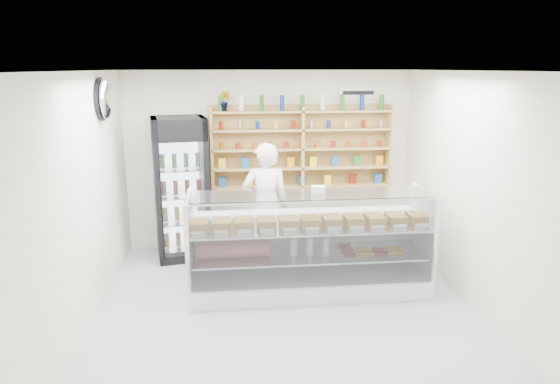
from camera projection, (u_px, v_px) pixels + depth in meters
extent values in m
plane|color=#BBBCC0|center=(288.00, 314.00, 5.90)|extent=(5.00, 5.00, 0.00)
plane|color=white|center=(289.00, 71.00, 5.22)|extent=(5.00, 5.00, 0.00)
plane|color=silver|center=(269.00, 160.00, 7.97)|extent=(4.50, 0.00, 4.50)
plane|color=silver|center=(338.00, 301.00, 3.15)|extent=(4.50, 0.00, 4.50)
plane|color=silver|center=(80.00, 206.00, 5.32)|extent=(0.00, 5.00, 5.00)
plane|color=silver|center=(481.00, 195.00, 5.79)|extent=(0.00, 5.00, 5.00)
cube|color=white|center=(308.00, 282.00, 6.48)|extent=(3.04, 0.86, 0.25)
cube|color=white|center=(304.00, 239.00, 6.76)|extent=(3.04, 0.05, 0.64)
cube|color=silver|center=(309.00, 254.00, 6.39)|extent=(2.92, 0.76, 0.02)
cube|color=silver|center=(309.00, 226.00, 6.29)|extent=(2.98, 0.79, 0.02)
cube|color=silver|center=(315.00, 245.00, 5.92)|extent=(2.98, 0.12, 1.06)
cube|color=silver|center=(310.00, 194.00, 6.14)|extent=(2.98, 0.60, 0.01)
imported|color=silver|center=(266.00, 205.00, 7.15)|extent=(0.68, 0.47, 1.83)
cube|color=black|center=(181.00, 188.00, 7.50)|extent=(0.88, 0.87, 2.14)
cube|color=#29053C|center=(172.00, 131.00, 6.93)|extent=(0.75, 0.16, 0.30)
cube|color=silver|center=(175.00, 201.00, 7.16)|extent=(0.64, 0.12, 1.69)
cube|color=tan|center=(212.00, 151.00, 7.68)|extent=(0.04, 0.28, 1.33)
cube|color=tan|center=(302.00, 149.00, 7.82)|extent=(0.04, 0.28, 1.33)
cube|color=tan|center=(389.00, 148.00, 7.97)|extent=(0.04, 0.28, 1.33)
cube|color=tan|center=(302.00, 186.00, 7.96)|extent=(2.80, 0.28, 0.03)
cube|color=tan|center=(302.00, 167.00, 7.89)|extent=(2.80, 0.28, 0.03)
cube|color=tan|center=(302.00, 149.00, 7.82)|extent=(2.80, 0.28, 0.03)
cube|color=tan|center=(302.00, 129.00, 7.74)|extent=(2.80, 0.28, 0.03)
cube|color=tan|center=(302.00, 111.00, 7.68)|extent=(2.80, 0.28, 0.03)
imported|color=#1E6626|center=(224.00, 101.00, 7.51)|extent=(0.21, 0.19, 0.30)
ellipsoid|color=silver|center=(105.00, 99.00, 6.24)|extent=(0.15, 0.50, 0.50)
cube|color=white|center=(358.00, 93.00, 7.83)|extent=(0.62, 0.03, 0.20)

